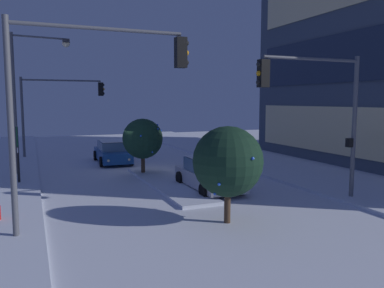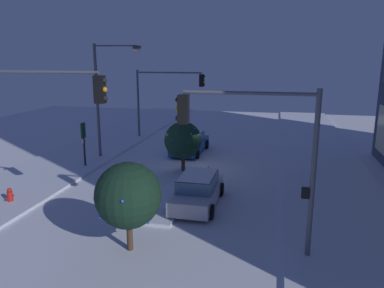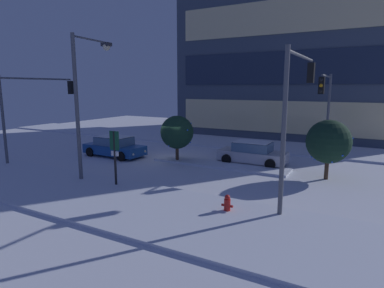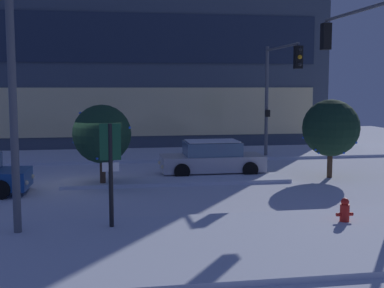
# 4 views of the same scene
# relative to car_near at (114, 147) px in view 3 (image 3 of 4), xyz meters

# --- Properties ---
(ground) EXTENTS (52.00, 52.00, 0.00)m
(ground) POSITION_rel_car_near_xyz_m (4.40, 0.94, -0.71)
(ground) COLOR silver
(curb_strip_near) EXTENTS (52.00, 5.20, 0.14)m
(curb_strip_near) POSITION_rel_car_near_xyz_m (4.40, -7.27, -0.64)
(curb_strip_near) COLOR silver
(curb_strip_near) RESTS_ON ground
(curb_strip_far) EXTENTS (52.00, 5.20, 0.14)m
(curb_strip_far) POSITION_rel_car_near_xyz_m (4.40, 9.14, -0.64)
(curb_strip_far) COLOR silver
(curb_strip_far) RESTS_ON ground
(median_strip) EXTENTS (9.00, 1.80, 0.14)m
(median_strip) POSITION_rel_car_near_xyz_m (7.84, 1.13, -0.64)
(median_strip) COLOR silver
(median_strip) RESTS_ON ground
(car_near) EXTENTS (4.77, 2.20, 1.49)m
(car_near) POSITION_rel_car_near_xyz_m (0.00, 0.00, 0.00)
(car_near) COLOR #19478C
(car_near) RESTS_ON ground
(car_far) EXTENTS (4.50, 2.04, 1.49)m
(car_far) POSITION_rel_car_near_xyz_m (9.59, 2.61, -0.00)
(car_far) COLOR #B7B7C1
(car_far) RESTS_ON ground
(traffic_light_corner_far_right) EXTENTS (0.32, 4.80, 5.90)m
(traffic_light_corner_far_right) POSITION_rel_car_near_xyz_m (13.53, 5.49, 3.37)
(traffic_light_corner_far_right) COLOR #565960
(traffic_light_corner_far_right) RESTS_ON ground
(traffic_light_corner_near_right) EXTENTS (0.32, 5.62, 6.51)m
(traffic_light_corner_near_right) POSITION_rel_car_near_xyz_m (13.40, -3.28, 3.89)
(traffic_light_corner_near_right) COLOR #565960
(traffic_light_corner_near_right) RESTS_ON ground
(traffic_light_corner_near_left) EXTENTS (0.32, 5.87, 5.77)m
(traffic_light_corner_near_left) POSITION_rel_car_near_xyz_m (-4.18, -3.03, 3.41)
(traffic_light_corner_near_left) COLOR #565960
(traffic_light_corner_near_left) RESTS_ON ground
(street_lamp_arched) EXTENTS (0.77, 3.11, 7.69)m
(street_lamp_arched) POSITION_rel_car_near_xyz_m (2.69, -4.87, 4.31)
(street_lamp_arched) COLOR #565960
(street_lamp_arched) RESTS_ON ground
(fire_hydrant) EXTENTS (0.48, 0.26, 0.79)m
(fire_hydrant) POSITION_rel_car_near_xyz_m (11.47, -6.12, -0.33)
(fire_hydrant) COLOR red
(fire_hydrant) RESTS_ON ground
(parking_info_sign) EXTENTS (0.55, 0.12, 2.87)m
(parking_info_sign) POSITION_rel_car_near_xyz_m (5.16, -5.59, 1.13)
(parking_info_sign) COLOR black
(parking_info_sign) RESTS_ON ground
(decorated_tree_median) EXTENTS (2.22, 2.22, 3.14)m
(decorated_tree_median) POSITION_rel_car_near_xyz_m (4.92, 0.74, 1.31)
(decorated_tree_median) COLOR #473323
(decorated_tree_median) RESTS_ON ground
(decorated_tree_left_of_median) EXTENTS (2.38, 2.37, 3.29)m
(decorated_tree_left_of_median) POSITION_rel_car_near_xyz_m (14.32, 1.09, 1.38)
(decorated_tree_left_of_median) COLOR #473323
(decorated_tree_left_of_median) RESTS_ON ground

